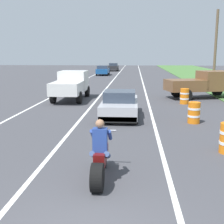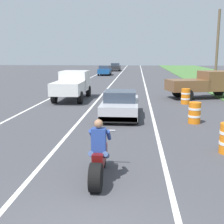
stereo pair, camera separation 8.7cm
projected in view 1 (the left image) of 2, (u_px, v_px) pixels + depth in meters
The scene contains 12 objects.
lane_stripe_left_solid at pixel (60, 92), 24.88m from camera, with size 0.14×120.00×0.01m, color white.
lane_stripe_right_solid at pixel (146, 93), 24.34m from camera, with size 0.14×120.00×0.01m, color white.
lane_stripe_centre_dashed at pixel (103, 93), 24.61m from camera, with size 0.14×120.00×0.01m, color white.
motorcycle_with_rider at pixel (100, 159), 7.44m from camera, with size 0.70×2.21×1.62m.
sports_car_silver at pixel (120, 105), 15.13m from camera, with size 1.84×4.30×1.37m.
pickup_truck_left_lane_white at pixel (71, 84), 20.73m from camera, with size 2.02×4.80×1.98m.
pickup_truck_right_shoulder_brown at pixel (202, 83), 21.46m from camera, with size 5.14×3.14×1.98m.
utility_pole_roadside at pixel (215, 50), 27.50m from camera, with size 0.24×0.24×7.21m, color brown.
construction_barrel_mid at pixel (194, 113), 13.75m from camera, with size 0.58×0.58×1.00m.
construction_barrel_far at pixel (184, 96), 19.08m from camera, with size 0.58×0.58×1.00m.
distant_car_far_ahead at pixel (103, 70), 44.79m from camera, with size 1.80×4.00×1.50m.
distant_car_further_ahead at pixel (114, 67), 56.14m from camera, with size 1.80×4.00×1.50m.
Camera 1 is at (0.86, -4.32, 3.20)m, focal length 47.12 mm.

